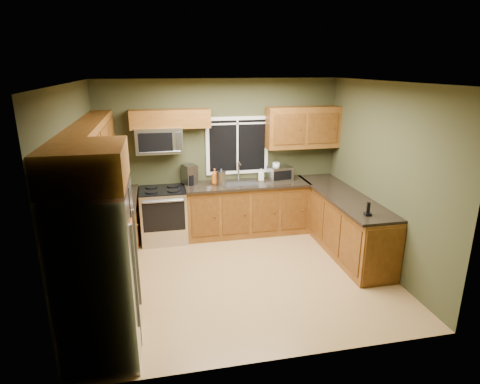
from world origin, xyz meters
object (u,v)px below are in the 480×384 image
object	(u,v)px
coffee_maker	(190,175)
soap_bottle_b	(261,174)
microwave	(159,140)
toaster_oven	(280,173)
cordless_phone	(368,211)
refrigerator	(98,276)
kettle	(221,177)
paper_towel_roll	(276,170)
soap_bottle_a	(215,176)
range	(164,215)

from	to	relation	value
coffee_maker	soap_bottle_b	size ratio (longest dim) A/B	1.64
microwave	toaster_oven	size ratio (longest dim) A/B	1.78
soap_bottle_b	toaster_oven	bearing A→B (deg)	-12.38
toaster_oven	cordless_phone	xyz separation A→B (m)	(0.65, -1.96, -0.07)
refrigerator	coffee_maker	world-z (taller)	refrigerator
refrigerator	coffee_maker	distance (m)	3.17
kettle	coffee_maker	bearing A→B (deg)	160.02
paper_towel_roll	cordless_phone	bearing A→B (deg)	-71.68
paper_towel_roll	soap_bottle_a	xyz separation A→B (m)	(-1.14, -0.13, -0.01)
soap_bottle_b	cordless_phone	xyz separation A→B (m)	(0.98, -2.03, -0.05)
range	toaster_oven	size ratio (longest dim) A/B	2.19
refrigerator	soap_bottle_b	xyz separation A→B (m)	(2.44, 2.93, 0.14)
refrigerator	microwave	xyz separation A→B (m)	(0.69, 2.91, 0.83)
toaster_oven	kettle	size ratio (longest dim) A/B	1.43
refrigerator	microwave	bearing A→B (deg)	76.66
microwave	paper_towel_roll	bearing A→B (deg)	2.08
paper_towel_roll	soap_bottle_b	distance (m)	0.30
coffee_maker	refrigerator	bearing A→B (deg)	-111.70
range	paper_towel_roll	world-z (taller)	paper_towel_roll
microwave	cordless_phone	world-z (taller)	microwave
microwave	soap_bottle_a	bearing A→B (deg)	-3.79
kettle	soap_bottle_a	xyz separation A→B (m)	(-0.10, 0.10, -0.00)
range	kettle	bearing A→B (deg)	-1.21
refrigerator	kettle	size ratio (longest dim) A/B	6.00
paper_towel_roll	kettle	bearing A→B (deg)	-167.48
soap_bottle_b	soap_bottle_a	bearing A→B (deg)	-174.38
refrigerator	toaster_oven	distance (m)	3.99
refrigerator	toaster_oven	size ratio (longest dim) A/B	4.21
refrigerator	range	size ratio (longest dim) A/B	1.92
coffee_maker	kettle	size ratio (longest dim) A/B	1.12
coffee_maker	cordless_phone	bearing A→B (deg)	-42.15
soap_bottle_b	coffee_maker	bearing A→B (deg)	179.65
refrigerator	paper_towel_roll	bearing A→B (deg)	47.49
microwave	coffee_maker	world-z (taller)	microwave
coffee_maker	soap_bottle_b	xyz separation A→B (m)	(1.27, -0.01, -0.05)
range	soap_bottle_a	bearing A→B (deg)	4.86
paper_towel_roll	microwave	bearing A→B (deg)	-177.92
cordless_phone	coffee_maker	bearing A→B (deg)	137.85
toaster_oven	soap_bottle_a	bearing A→B (deg)	-179.52
microwave	toaster_oven	distance (m)	2.19
cordless_phone	paper_towel_roll	bearing A→B (deg)	108.32
microwave	kettle	size ratio (longest dim) A/B	2.53
toaster_oven	soap_bottle_a	xyz separation A→B (m)	(-1.19, -0.01, 0.01)
toaster_oven	kettle	distance (m)	1.09
kettle	soap_bottle_a	distance (m)	0.14
soap_bottle_a	toaster_oven	bearing A→B (deg)	0.48
coffee_maker	kettle	xyz separation A→B (m)	(0.52, -0.19, -0.02)
paper_towel_roll	range	bearing A→B (deg)	-174.12
range	soap_bottle_b	world-z (taller)	soap_bottle_b
kettle	refrigerator	bearing A→B (deg)	-121.57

